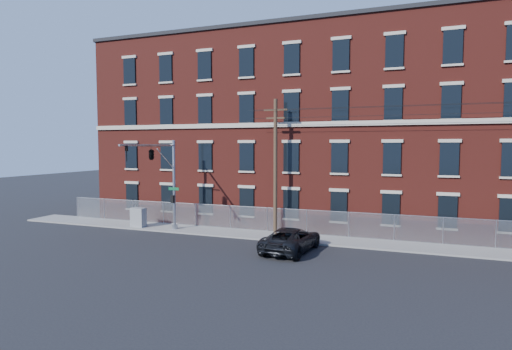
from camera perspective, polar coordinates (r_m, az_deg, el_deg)
The scene contains 8 objects.
ground at distance 27.17m, azimuth -5.11°, elevation -10.23°, with size 140.00×140.00×0.00m, color black.
sidewalk at distance 29.53m, azimuth 21.35°, elevation -9.21°, with size 65.00×3.00×0.12m, color gray.
mill_building at distance 37.74m, azimuth 21.42°, elevation 5.97°, with size 55.30×14.32×16.30m.
chain_link_fence at distance 30.60m, azimuth 21.35°, elevation -6.85°, with size 59.06×0.06×1.85m.
traffic_signal_mast at distance 31.24m, azimuth -13.42°, elevation 1.54°, with size 0.90×6.75×7.00m.
utility_pole_near at distance 30.85m, azimuth 2.68°, elevation 1.52°, with size 1.80×0.28×10.00m.
pickup_truck at distance 26.73m, azimuth 4.85°, elevation -8.78°, with size 2.54×5.50×1.53m, color black.
utility_cabinet at distance 35.18m, azimuth -15.83°, elevation -5.60°, with size 1.24×0.62×1.55m, color gray.
Camera 1 is at (11.33, -23.77, 6.67)m, focal length 29.17 mm.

